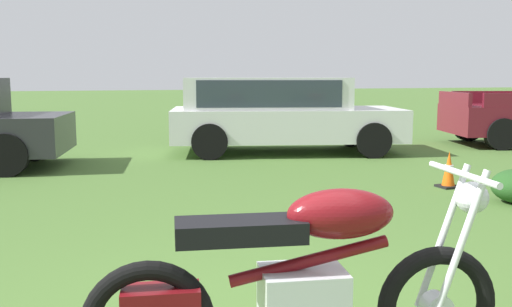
{
  "coord_description": "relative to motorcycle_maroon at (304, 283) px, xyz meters",
  "views": [
    {
      "loc": [
        -0.97,
        -2.32,
        1.45
      ],
      "look_at": [
        0.69,
        2.47,
        0.76
      ],
      "focal_mm": 39.54,
      "sensor_mm": 36.0,
      "label": 1
    }
  ],
  "objects": [
    {
      "name": "traffic_cone",
      "position": [
        3.72,
        3.71,
        -0.25
      ],
      "size": [
        0.25,
        0.25,
        0.49
      ],
      "color": "#EA590F",
      "rests_on": "ground"
    },
    {
      "name": "motorcycle_maroon",
      "position": [
        0.0,
        0.0,
        0.0
      ],
      "size": [
        2.02,
        0.7,
        1.02
      ],
      "rotation": [
        0.0,
        0.0,
        -0.18
      ],
      "color": "black",
      "rests_on": "ground"
    },
    {
      "name": "car_white",
      "position": [
        2.82,
        7.69,
        0.36
      ],
      "size": [
        4.65,
        2.88,
        1.43
      ],
      "rotation": [
        0.0,
        0.0,
        -0.26
      ],
      "color": "silver",
      "rests_on": "ground"
    }
  ]
}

